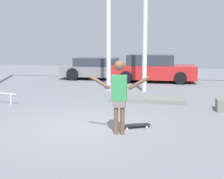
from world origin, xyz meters
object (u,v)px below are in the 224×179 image
Objects in this scene: manual_pad at (148,99)px; skateboard at (135,125)px; skateboarder at (119,93)px; parked_car_red at (152,69)px; parked_car_grey at (99,69)px.

skateboard is at bearing -89.32° from manual_pad.
skateboarder reaches higher than manual_pad.
skateboard is 9.07m from parked_car_red.
parked_car_grey is 3.14m from parked_car_red.
parked_car_red is at bearing 85.72° from skateboarder.
skateboard is 0.29× the size of manual_pad.
skateboarder reaches higher than skateboard.
parked_car_grey is at bearing 120.79° from manual_pad.
parked_car_red is (-0.33, 5.32, 0.63)m from manual_pad.
skateboard is at bearing -90.98° from parked_car_red.
manual_pad reaches higher than skateboard.
parked_car_grey reaches higher than manual_pad.
skateboard is (0.31, 0.63, -0.94)m from skateboarder.
skateboarder is 0.41× the size of parked_car_grey.
skateboard is at bearing -70.23° from parked_car_grey.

